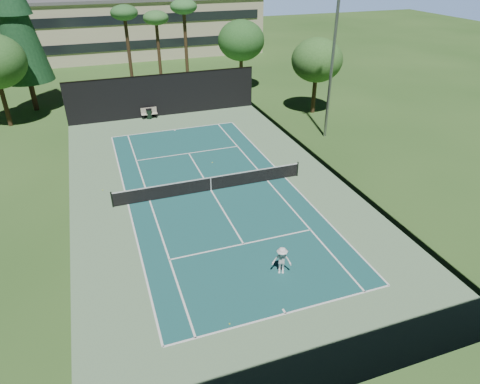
% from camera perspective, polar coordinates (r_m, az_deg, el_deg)
% --- Properties ---
extents(ground, '(160.00, 160.00, 0.00)m').
position_cam_1_polar(ground, '(28.80, -3.87, 0.19)').
color(ground, '#2F5620').
rests_on(ground, ground).
extents(apron_slab, '(18.00, 32.00, 0.01)m').
position_cam_1_polar(apron_slab, '(28.79, -3.87, 0.20)').
color(apron_slab, '#648A61').
rests_on(apron_slab, ground).
extents(court_surface, '(10.97, 23.77, 0.01)m').
position_cam_1_polar(court_surface, '(28.79, -3.87, 0.21)').
color(court_surface, '#1A5352').
rests_on(court_surface, ground).
extents(court_lines, '(11.07, 23.87, 0.01)m').
position_cam_1_polar(court_lines, '(28.79, -3.87, 0.23)').
color(court_lines, white).
rests_on(court_lines, ground).
extents(tennis_net, '(12.90, 0.10, 1.10)m').
position_cam_1_polar(tennis_net, '(28.53, -3.91, 1.17)').
color(tennis_net, black).
rests_on(tennis_net, ground).
extents(fence, '(18.04, 32.05, 4.03)m').
position_cam_1_polar(fence, '(27.93, -4.05, 3.85)').
color(fence, black).
rests_on(fence, ground).
extents(player, '(1.12, 0.90, 1.52)m').
position_cam_1_polar(player, '(21.41, 5.58, -9.09)').
color(player, white).
rests_on(player, ground).
extents(tennis_ball_a, '(0.07, 0.07, 0.07)m').
position_cam_1_polar(tennis_ball_a, '(19.29, -1.40, -17.17)').
color(tennis_ball_a, '#B3CB2E').
rests_on(tennis_ball_a, ground).
extents(tennis_ball_b, '(0.07, 0.07, 0.07)m').
position_cam_1_polar(tennis_ball_b, '(30.25, -12.76, 1.09)').
color(tennis_ball_b, '#BFE133').
rests_on(tennis_ball_b, ground).
extents(tennis_ball_c, '(0.07, 0.07, 0.07)m').
position_cam_1_polar(tennis_ball_c, '(32.58, -3.71, 3.94)').
color(tennis_ball_c, '#D9E935').
rests_on(tennis_ball_c, ground).
extents(tennis_ball_d, '(0.08, 0.08, 0.08)m').
position_cam_1_polar(tennis_ball_d, '(30.16, -17.83, 0.25)').
color(tennis_ball_d, '#B9D931').
rests_on(tennis_ball_d, ground).
extents(park_bench, '(1.50, 0.45, 1.02)m').
position_cam_1_polar(park_bench, '(42.48, -12.03, 10.31)').
color(park_bench, beige).
rests_on(park_bench, ground).
extents(trash_bin, '(0.56, 0.56, 0.95)m').
position_cam_1_polar(trash_bin, '(42.39, -12.01, 10.18)').
color(trash_bin, black).
rests_on(trash_bin, ground).
extents(pine_tree, '(4.80, 4.80, 15.00)m').
position_cam_1_polar(pine_tree, '(46.80, -28.11, 20.84)').
color(pine_tree, '#41281C').
rests_on(pine_tree, ground).
extents(palm_a, '(2.80, 2.80, 9.32)m').
position_cam_1_polar(palm_a, '(48.83, -15.14, 21.69)').
color(palm_a, '#3F2C1B').
rests_on(palm_a, ground).
extents(palm_b, '(2.80, 2.80, 8.42)m').
position_cam_1_polar(palm_b, '(51.34, -11.13, 21.51)').
color(palm_b, '#422F1C').
rests_on(palm_b, ground).
extents(palm_c, '(2.80, 2.80, 9.77)m').
position_cam_1_polar(palm_c, '(48.73, -7.50, 22.85)').
color(palm_c, '#43301C').
rests_on(palm_c, ground).
extents(decid_tree_a, '(5.12, 5.12, 7.62)m').
position_cam_1_polar(decid_tree_a, '(49.88, 0.15, 19.54)').
color(decid_tree_a, '#41301C').
rests_on(decid_tree_a, ground).
extents(decid_tree_b, '(4.80, 4.80, 7.14)m').
position_cam_1_polar(decid_tree_b, '(42.63, 10.22, 16.91)').
color(decid_tree_b, '#49341F').
rests_on(decid_tree_b, ground).
extents(campus_building, '(40.50, 12.50, 8.30)m').
position_cam_1_polar(campus_building, '(71.23, -15.06, 20.64)').
color(campus_building, beige).
rests_on(campus_building, ground).
extents(light_pole, '(0.90, 0.25, 12.22)m').
position_cam_1_polar(light_pole, '(36.29, 12.23, 16.79)').
color(light_pole, gray).
rests_on(light_pole, ground).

